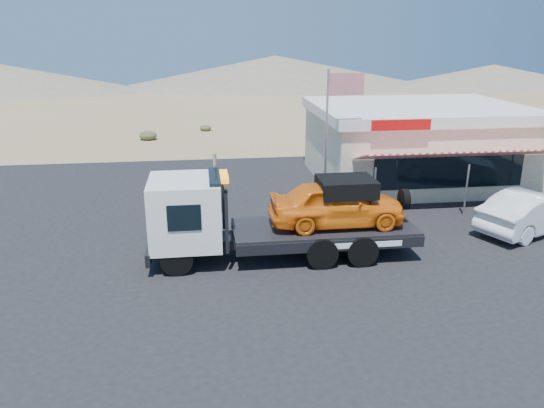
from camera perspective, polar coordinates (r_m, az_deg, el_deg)
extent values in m
plane|color=olive|center=(18.35, -5.70, -6.02)|extent=(120.00, 120.00, 0.00)
cube|color=black|center=(21.25, -0.61, -2.44)|extent=(32.00, 24.00, 0.02)
cylinder|color=black|center=(17.24, -10.22, -5.91)|extent=(1.05, 0.31, 1.05)
cylinder|color=black|center=(19.17, -9.98, -3.37)|extent=(1.05, 0.31, 1.05)
cylinder|color=black|center=(17.61, 5.31, -5.15)|extent=(1.05, 0.58, 1.05)
cylinder|color=black|center=(19.50, 3.97, -2.74)|extent=(1.05, 0.58, 1.05)
cylinder|color=black|center=(17.95, 9.57, -4.87)|extent=(1.05, 0.58, 1.05)
cylinder|color=black|center=(19.81, 7.83, -2.54)|extent=(1.05, 0.58, 1.05)
cube|color=black|center=(18.34, 2.06, -3.57)|extent=(8.58, 1.05, 0.31)
cube|color=white|center=(17.74, -9.30, -0.79)|extent=(2.30, 2.46, 2.20)
cube|color=black|center=(17.51, -6.18, 1.61)|extent=(0.37, 2.09, 0.94)
cube|color=black|center=(17.76, -5.08, -0.78)|extent=(0.10, 2.30, 2.09)
cube|color=orange|center=(17.41, -5.19, 2.97)|extent=(0.26, 1.26, 0.16)
cube|color=black|center=(18.45, 5.59, -2.55)|extent=(6.28, 2.41, 0.16)
imported|color=orange|center=(18.27, 6.95, 0.05)|extent=(4.60, 1.85, 1.57)
cube|color=black|center=(18.17, 7.98, 1.88)|extent=(1.88, 1.57, 0.58)
imported|color=silver|center=(22.80, 26.29, -0.73)|extent=(5.22, 3.59, 1.63)
cube|color=#C4B494|center=(28.54, 15.13, 5.89)|extent=(10.00, 8.00, 3.40)
cube|color=white|center=(28.21, 15.46, 9.75)|extent=(10.40, 8.40, 0.50)
cube|color=red|center=(23.38, 13.74, 8.26)|extent=(2.60, 0.12, 0.45)
cube|color=black|center=(25.02, 18.53, 3.42)|extent=(7.00, 0.06, 1.60)
cube|color=red|center=(24.05, 19.65, 5.06)|extent=(9.00, 1.73, 0.61)
cylinder|color=#99999E|center=(22.13, 10.93, 1.11)|extent=(0.08, 0.08, 2.20)
cylinder|color=#99999E|center=(23.68, 20.16, 1.43)|extent=(0.08, 0.08, 2.20)
cylinder|color=#99999E|center=(22.30, 5.84, 6.52)|extent=(0.10, 0.10, 6.00)
cube|color=#B20C14|center=(22.13, 7.98, 12.64)|extent=(1.50, 0.02, 0.90)
ellipsoid|color=#3B4625|center=(39.39, -13.20, 7.24)|extent=(1.25, 1.25, 0.67)
ellipsoid|color=#3B4625|center=(42.20, -7.16, 8.15)|extent=(0.89, 0.89, 0.48)
cone|color=#726B59|center=(76.06, -27.05, 11.94)|extent=(36.00, 36.00, 3.50)
cone|color=#726B59|center=(75.65, 0.36, 14.10)|extent=(44.00, 44.00, 4.20)
cone|color=#726B59|center=(81.68, 22.67, 12.63)|extent=(32.00, 32.00, 3.00)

